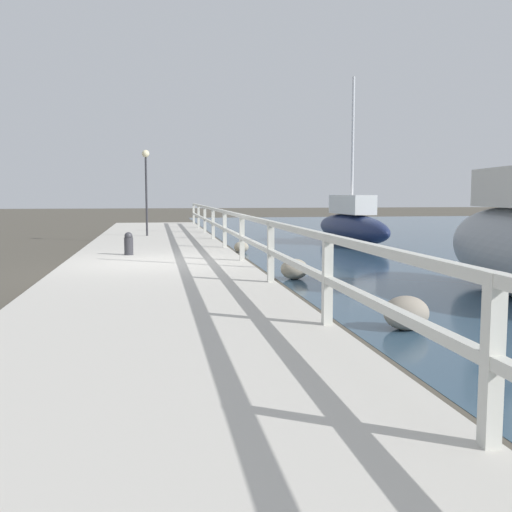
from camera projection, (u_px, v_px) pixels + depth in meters
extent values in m
plane|color=#4C473D|center=(157.00, 273.00, 12.64)|extent=(120.00, 120.00, 0.00)
cube|color=beige|center=(157.00, 268.00, 12.63)|extent=(3.85, 36.00, 0.24)
cube|color=beige|center=(492.00, 361.00, 3.33)|extent=(0.10, 0.10, 1.00)
cube|color=beige|center=(327.00, 280.00, 6.51)|extent=(0.10, 0.10, 1.00)
cube|color=beige|center=(271.00, 252.00, 9.69)|extent=(0.10, 0.10, 1.00)
cube|color=beige|center=(242.00, 237.00, 12.87)|extent=(0.10, 0.10, 1.00)
cube|color=beige|center=(225.00, 229.00, 16.04)|extent=(0.10, 0.10, 1.00)
cube|color=beige|center=(213.00, 223.00, 19.22)|extent=(0.10, 0.10, 1.00)
cube|color=beige|center=(205.00, 219.00, 22.40)|extent=(0.10, 0.10, 1.00)
cube|color=beige|center=(199.00, 216.00, 25.58)|extent=(0.10, 0.10, 1.00)
cube|color=beige|center=(194.00, 214.00, 28.76)|extent=(0.10, 0.10, 1.00)
cube|color=beige|center=(242.00, 216.00, 12.82)|extent=(0.09, 32.50, 0.08)
cube|color=beige|center=(242.00, 237.00, 12.87)|extent=(0.09, 32.50, 0.08)
ellipsoid|color=gray|center=(406.00, 313.00, 7.36)|extent=(0.56, 0.51, 0.42)
ellipsoid|color=gray|center=(294.00, 269.00, 11.75)|extent=(0.54, 0.49, 0.41)
ellipsoid|color=gray|center=(241.00, 247.00, 17.17)|extent=(0.42, 0.38, 0.32)
cylinder|color=#333338|center=(129.00, 246.00, 14.08)|extent=(0.21, 0.21, 0.41)
sphere|color=#333338|center=(129.00, 236.00, 14.05)|extent=(0.19, 0.19, 0.19)
cylinder|color=#2D2D33|center=(146.00, 197.00, 20.49)|extent=(0.07, 0.07, 2.67)
sphere|color=beige|center=(146.00, 154.00, 20.34)|extent=(0.25, 0.25, 0.25)
ellipsoid|color=#192347|center=(351.00, 229.00, 20.27)|extent=(1.35, 5.78, 1.00)
cube|color=silver|center=(352.00, 204.00, 20.18)|extent=(0.87, 2.54, 0.64)
cylinder|color=silver|center=(353.00, 146.00, 19.98)|extent=(0.09, 0.09, 4.53)
ellipsoid|color=gray|center=(512.00, 251.00, 9.84)|extent=(1.84, 5.02, 1.45)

